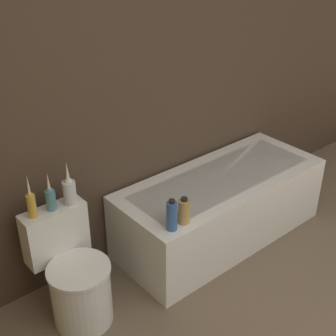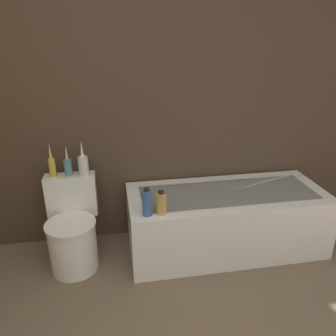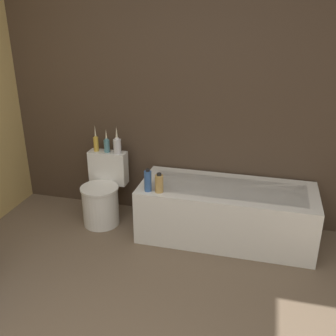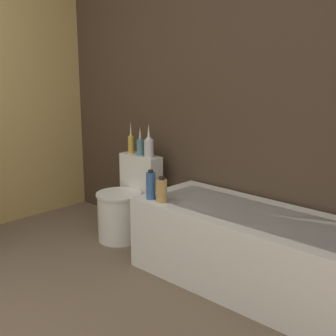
{
  "view_description": "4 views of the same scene",
  "coord_description": "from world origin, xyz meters",
  "px_view_note": "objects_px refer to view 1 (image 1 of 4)",
  "views": [
    {
      "loc": [
        -1.45,
        0.06,
        2.22
      ],
      "look_at": [
        0.12,
        1.92,
        0.86
      ],
      "focal_mm": 50.0,
      "sensor_mm": 36.0,
      "label": 1
    },
    {
      "loc": [
        -0.16,
        -0.21,
        1.71
      ],
      "look_at": [
        0.21,
        1.87,
        0.84
      ],
      "focal_mm": 35.0,
      "sensor_mm": 36.0,
      "label": 2
    },
    {
      "loc": [
        1.01,
        -1.23,
        2.07
      ],
      "look_at": [
        0.23,
        1.79,
        0.76
      ],
      "focal_mm": 42.0,
      "sensor_mm": 36.0,
      "label": 3
    },
    {
      "loc": [
        2.32,
        -0.4,
        1.51
      ],
      "look_at": [
        0.17,
        1.85,
        0.75
      ],
      "focal_mm": 50.0,
      "sensor_mm": 36.0,
      "label": 4
    }
  ],
  "objects_px": {
    "toilet": "(75,278)",
    "shampoo_bottle_tall": "(172,216)",
    "vase_silver": "(50,198)",
    "vase_bronze": "(69,190)",
    "shampoo_bottle_short": "(184,211)",
    "bathtub": "(220,206)",
    "vase_gold": "(31,203)"
  },
  "relations": [
    {
      "from": "toilet",
      "to": "vase_silver",
      "type": "xyz_separation_m",
      "value": [
        0.0,
        0.18,
        0.48
      ]
    },
    {
      "from": "bathtub",
      "to": "shampoo_bottle_short",
      "type": "xyz_separation_m",
      "value": [
        -0.58,
        -0.24,
        0.34
      ]
    },
    {
      "from": "shampoo_bottle_short",
      "to": "shampoo_bottle_tall",
      "type": "bearing_deg",
      "value": -177.16
    },
    {
      "from": "vase_silver",
      "to": "vase_bronze",
      "type": "distance_m",
      "value": 0.12
    },
    {
      "from": "vase_gold",
      "to": "vase_silver",
      "type": "xyz_separation_m",
      "value": [
        0.12,
        -0.0,
        -0.01
      ]
    },
    {
      "from": "vase_gold",
      "to": "vase_silver",
      "type": "distance_m",
      "value": 0.12
    },
    {
      "from": "vase_gold",
      "to": "vase_silver",
      "type": "height_order",
      "value": "vase_gold"
    },
    {
      "from": "vase_silver",
      "to": "shampoo_bottle_short",
      "type": "xyz_separation_m",
      "value": [
        0.66,
        -0.42,
        -0.17
      ]
    },
    {
      "from": "vase_bronze",
      "to": "shampoo_bottle_short",
      "type": "height_order",
      "value": "vase_bronze"
    },
    {
      "from": "vase_gold",
      "to": "vase_silver",
      "type": "bearing_deg",
      "value": -0.53
    },
    {
      "from": "bathtub",
      "to": "shampoo_bottle_tall",
      "type": "height_order",
      "value": "shampoo_bottle_tall"
    },
    {
      "from": "vase_bronze",
      "to": "toilet",
      "type": "bearing_deg",
      "value": -124.74
    },
    {
      "from": "vase_bronze",
      "to": "shampoo_bottle_tall",
      "type": "xyz_separation_m",
      "value": [
        0.44,
        -0.41,
        -0.16
      ]
    },
    {
      "from": "vase_silver",
      "to": "shampoo_bottle_short",
      "type": "relative_size",
      "value": 1.35
    },
    {
      "from": "shampoo_bottle_tall",
      "to": "vase_bronze",
      "type": "bearing_deg",
      "value": 137.15
    },
    {
      "from": "vase_gold",
      "to": "shampoo_bottle_short",
      "type": "relative_size",
      "value": 1.53
    },
    {
      "from": "vase_silver",
      "to": "vase_bronze",
      "type": "xyz_separation_m",
      "value": [
        0.12,
        -0.01,
        0.01
      ]
    },
    {
      "from": "vase_bronze",
      "to": "vase_gold",
      "type": "bearing_deg",
      "value": 176.66
    },
    {
      "from": "vase_gold",
      "to": "shampoo_bottle_short",
      "type": "height_order",
      "value": "vase_gold"
    },
    {
      "from": "toilet",
      "to": "vase_gold",
      "type": "height_order",
      "value": "vase_gold"
    },
    {
      "from": "shampoo_bottle_tall",
      "to": "shampoo_bottle_short",
      "type": "distance_m",
      "value": 0.1
    },
    {
      "from": "shampoo_bottle_tall",
      "to": "shampoo_bottle_short",
      "type": "relative_size",
      "value": 1.17
    },
    {
      "from": "shampoo_bottle_short",
      "to": "bathtub",
      "type": "bearing_deg",
      "value": 22.16
    },
    {
      "from": "bathtub",
      "to": "vase_bronze",
      "type": "bearing_deg",
      "value": 171.55
    },
    {
      "from": "toilet",
      "to": "shampoo_bottle_tall",
      "type": "relative_size",
      "value": 3.26
    },
    {
      "from": "bathtub",
      "to": "vase_gold",
      "type": "bearing_deg",
      "value": 172.42
    },
    {
      "from": "bathtub",
      "to": "shampoo_bottle_short",
      "type": "height_order",
      "value": "shampoo_bottle_short"
    },
    {
      "from": "bathtub",
      "to": "vase_bronze",
      "type": "xyz_separation_m",
      "value": [
        -1.13,
        0.17,
        0.52
      ]
    },
    {
      "from": "shampoo_bottle_tall",
      "to": "shampoo_bottle_short",
      "type": "height_order",
      "value": "shampoo_bottle_tall"
    },
    {
      "from": "vase_bronze",
      "to": "shampoo_bottle_tall",
      "type": "bearing_deg",
      "value": -42.85
    },
    {
      "from": "vase_silver",
      "to": "shampoo_bottle_short",
      "type": "distance_m",
      "value": 0.8
    },
    {
      "from": "bathtub",
      "to": "toilet",
      "type": "bearing_deg",
      "value": -179.96
    }
  ]
}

